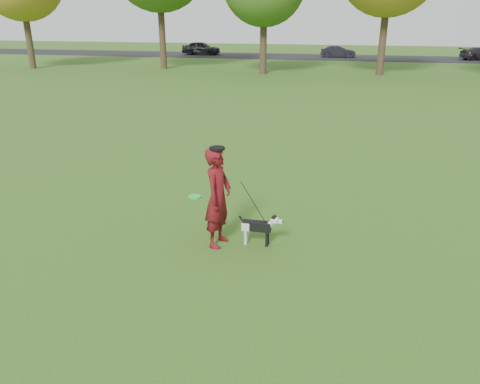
% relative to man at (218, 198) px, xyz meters
% --- Properties ---
extents(ground, '(120.00, 120.00, 0.00)m').
position_rel_man_xyz_m(ground, '(0.25, 0.48, -0.92)').
color(ground, '#285116').
rests_on(ground, ground).
extents(road, '(120.00, 7.00, 0.02)m').
position_rel_man_xyz_m(road, '(0.25, 40.48, -0.91)').
color(road, black).
rests_on(road, ground).
extents(man, '(0.53, 0.73, 1.83)m').
position_rel_man_xyz_m(man, '(0.00, 0.00, 0.00)').
color(man, '#580C0E').
rests_on(man, ground).
extents(dog, '(0.82, 0.16, 0.63)m').
position_rel_man_xyz_m(dog, '(0.75, 0.14, -0.53)').
color(dog, black).
rests_on(dog, ground).
extents(car_left, '(3.94, 1.70, 1.33)m').
position_rel_man_xyz_m(car_left, '(-12.72, 40.48, -0.23)').
color(car_left, black).
rests_on(car_left, road).
extents(car_mid, '(3.34, 1.25, 1.09)m').
position_rel_man_xyz_m(car_mid, '(1.06, 40.48, -0.35)').
color(car_mid, black).
rests_on(car_mid, road).
extents(man_held_items, '(1.38, 0.33, 1.42)m').
position_rel_man_xyz_m(man_held_items, '(0.60, 0.03, -0.03)').
color(man_held_items, '#1BDA3C').
rests_on(man_held_items, ground).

